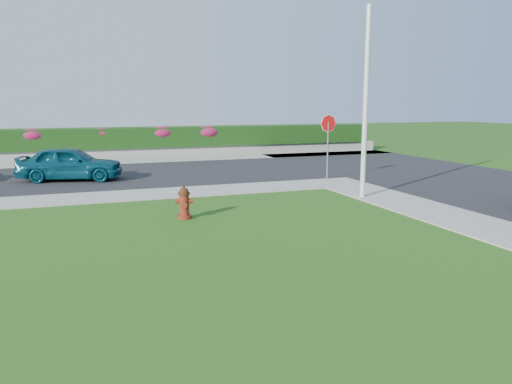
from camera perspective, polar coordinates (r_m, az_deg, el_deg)
name	(u,v)px	position (r m, az deg, el deg)	size (l,w,h in m)	color
ground	(236,282)	(8.80, -2.32, -10.25)	(120.00, 120.00, 0.00)	black
street_far	(10,180)	(22.22, -26.32, 1.20)	(26.00, 8.00, 0.04)	black
curb_corner	(337,183)	(19.59, 9.22, 1.06)	(2.00, 2.00, 0.04)	gray
sidewalk_beyond	(106,163)	(27.08, -16.78, 3.24)	(34.00, 2.00, 0.04)	gray
retaining_wall	(104,154)	(28.54, -17.00, 4.13)	(34.00, 0.40, 0.60)	gray
hedge	(103,139)	(28.57, -17.10, 5.84)	(32.00, 0.90, 1.10)	black
fire_hydrant	(184,203)	(13.49, -8.21, -1.24)	(0.47, 0.45, 0.90)	#521D0C
sedan_teal	(70,163)	(21.07, -20.47, 3.09)	(1.60, 3.97, 1.35)	#0B4357
utility_pole	(366,104)	(16.45, 12.41, 9.77)	(0.16, 0.16, 6.05)	silver
stop_sign	(328,131)	(20.11, 8.24, 6.88)	(0.71, 0.11, 2.63)	slate
flower_clump_c	(33,135)	(28.48, -24.17, 5.94)	(1.40, 0.90, 0.70)	#A91D57
flower_clump_d	(102,133)	(28.45, -17.18, 6.47)	(1.15, 0.74, 0.57)	#A91D57
flower_clump_e	(161,133)	(28.79, -10.75, 6.68)	(1.42, 0.91, 0.71)	#A91D57
flower_clump_f	(207,132)	(29.35, -5.57, 6.84)	(1.50, 0.96, 0.75)	#A91D57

